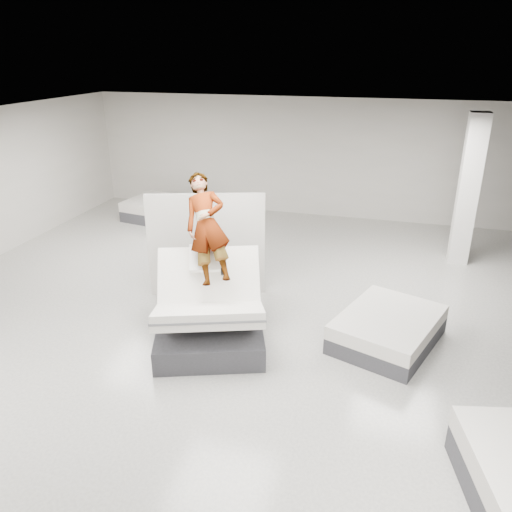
# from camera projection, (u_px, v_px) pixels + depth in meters

# --- Properties ---
(room) EXTENTS (14.00, 14.04, 3.20)m
(room) POSITION_uv_depth(u_px,v_px,m) (215.00, 248.00, 7.44)
(room) COLOR beige
(room) RESTS_ON ground
(hero_bed) EXTENTS (2.26, 2.59, 1.46)m
(hero_bed) POSITION_uv_depth(u_px,v_px,m) (210.00, 313.00, 7.96)
(hero_bed) COLOR #3D3D43
(hero_bed) RESTS_ON floor
(person) EXTENTS (1.22, 1.90, 1.27)m
(person) POSITION_uv_depth(u_px,v_px,m) (208.00, 249.00, 7.91)
(person) COLOR slate
(person) RESTS_ON hero_bed
(remote) EXTENTS (0.09, 0.15, 0.08)m
(remote) POSITION_uv_depth(u_px,v_px,m) (222.00, 271.00, 7.69)
(remote) COLOR black
(remote) RESTS_ON person
(divider_panel) EXTENTS (2.08, 0.76, 1.96)m
(divider_panel) POSITION_uv_depth(u_px,v_px,m) (207.00, 245.00, 9.24)
(divider_panel) COLOR silver
(divider_panel) RESTS_ON floor
(flat_bed_right_far) EXTENTS (1.86, 2.12, 0.49)m
(flat_bed_right_far) POSITION_uv_depth(u_px,v_px,m) (388.00, 329.00, 7.89)
(flat_bed_right_far) COLOR #3D3D43
(flat_bed_right_far) RESTS_ON floor
(flat_bed_left_far) EXTENTS (2.17, 1.77, 0.54)m
(flat_bed_left_far) POSITION_uv_depth(u_px,v_px,m) (165.00, 210.00, 13.67)
(flat_bed_left_far) COLOR #3D3D43
(flat_bed_left_far) RESTS_ON floor
(column) EXTENTS (0.40, 0.40, 3.20)m
(column) POSITION_uv_depth(u_px,v_px,m) (468.00, 191.00, 10.44)
(column) COLOR white
(column) RESTS_ON floor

